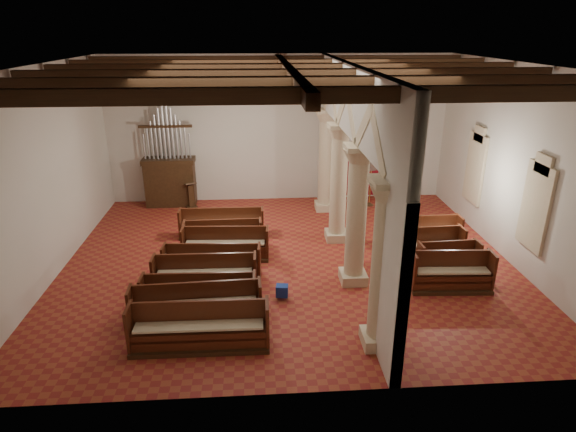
# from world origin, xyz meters

# --- Properties ---
(floor) EXTENTS (14.00, 14.00, 0.00)m
(floor) POSITION_xyz_m (0.00, 0.00, 0.00)
(floor) COLOR maroon
(floor) RESTS_ON ground
(ceiling) EXTENTS (14.00, 14.00, 0.00)m
(ceiling) POSITION_xyz_m (0.00, 0.00, 6.00)
(ceiling) COLOR black
(ceiling) RESTS_ON wall_back
(wall_back) EXTENTS (14.00, 0.02, 6.00)m
(wall_back) POSITION_xyz_m (0.00, 6.00, 3.00)
(wall_back) COLOR silver
(wall_back) RESTS_ON floor
(wall_front) EXTENTS (14.00, 0.02, 6.00)m
(wall_front) POSITION_xyz_m (0.00, -6.00, 3.00)
(wall_front) COLOR silver
(wall_front) RESTS_ON floor
(wall_left) EXTENTS (0.02, 12.00, 6.00)m
(wall_left) POSITION_xyz_m (-7.00, 0.00, 3.00)
(wall_left) COLOR silver
(wall_left) RESTS_ON floor
(wall_right) EXTENTS (0.02, 12.00, 6.00)m
(wall_right) POSITION_xyz_m (7.00, 0.00, 3.00)
(wall_right) COLOR silver
(wall_right) RESTS_ON floor
(ceiling_beams) EXTENTS (13.80, 11.80, 0.30)m
(ceiling_beams) POSITION_xyz_m (0.00, 0.00, 5.82)
(ceiling_beams) COLOR #382312
(ceiling_beams) RESTS_ON wall_back
(arcade) EXTENTS (0.90, 11.90, 6.00)m
(arcade) POSITION_xyz_m (1.80, 0.00, 3.56)
(arcade) COLOR beige
(arcade) RESTS_ON floor
(window_right_a) EXTENTS (0.03, 1.00, 2.20)m
(window_right_a) POSITION_xyz_m (6.98, -1.50, 2.20)
(window_right_a) COLOR #306E51
(window_right_a) RESTS_ON wall_right
(window_right_b) EXTENTS (0.03, 1.00, 2.20)m
(window_right_b) POSITION_xyz_m (6.98, 2.50, 2.20)
(window_right_b) COLOR #306E51
(window_right_b) RESTS_ON wall_right
(window_back) EXTENTS (1.00, 0.03, 2.20)m
(window_back) POSITION_xyz_m (5.00, 5.98, 2.20)
(window_back) COLOR #306E51
(window_back) RESTS_ON wall_back
(pipe_organ) EXTENTS (2.10, 0.85, 4.40)m
(pipe_organ) POSITION_xyz_m (-4.50, 5.50, 1.37)
(pipe_organ) COLOR #382312
(pipe_organ) RESTS_ON floor
(lectern) EXTENTS (0.57, 0.61, 1.15)m
(lectern) POSITION_xyz_m (-3.65, 5.03, 0.47)
(lectern) COLOR #361A11
(lectern) RESTS_ON floor
(dossal_curtain) EXTENTS (1.80, 0.07, 2.17)m
(dossal_curtain) POSITION_xyz_m (3.50, 5.92, 1.17)
(dossal_curtain) COLOR maroon
(dossal_curtain) RESTS_ON floor
(processional_banner) EXTENTS (0.56, 0.72, 2.60)m
(processional_banner) POSITION_xyz_m (3.74, 4.88, 0.83)
(processional_banner) COLOR #382312
(processional_banner) RESTS_ON floor
(hymnal_box_a) EXTENTS (0.37, 0.32, 0.33)m
(hymnal_box_a) POSITION_xyz_m (-1.78, -3.66, 0.27)
(hymnal_box_a) COLOR navy
(hymnal_box_a) RESTS_ON floor
(hymnal_box_b) EXTENTS (0.36, 0.31, 0.32)m
(hymnal_box_b) POSITION_xyz_m (-0.33, -2.34, 0.26)
(hymnal_box_b) COLOR #141790
(hymnal_box_b) RESTS_ON floor
(hymnal_box_c) EXTENTS (0.39, 0.36, 0.32)m
(hymnal_box_c) POSITION_xyz_m (-1.49, -1.44, 0.26)
(hymnal_box_c) COLOR navy
(hymnal_box_c) RESTS_ON floor
(tube_heater_a) EXTENTS (0.96, 0.30, 0.10)m
(tube_heater_a) POSITION_xyz_m (-1.43, -4.11, 0.16)
(tube_heater_a) COLOR silver
(tube_heater_a) RESTS_ON floor
(tube_heater_b) EXTENTS (0.98, 0.35, 0.10)m
(tube_heater_b) POSITION_xyz_m (-1.97, -3.54, 0.16)
(tube_heater_b) COLOR white
(tube_heater_b) RESTS_ON floor
(nave_pew_0) EXTENTS (3.21, 0.78, 1.13)m
(nave_pew_0) POSITION_xyz_m (-2.34, -4.33, 0.37)
(nave_pew_0) COLOR #382312
(nave_pew_0) RESTS_ON floor
(nave_pew_1) EXTENTS (3.28, 0.85, 1.05)m
(nave_pew_1) POSITION_xyz_m (-2.53, -3.29, 0.35)
(nave_pew_1) COLOR #382312
(nave_pew_1) RESTS_ON floor
(nave_pew_2) EXTENTS (2.96, 0.76, 1.04)m
(nave_pew_2) POSITION_xyz_m (-2.51, -2.79, 0.34)
(nave_pew_2) COLOR #382312
(nave_pew_2) RESTS_ON floor
(nave_pew_3) EXTENTS (2.90, 0.74, 1.05)m
(nave_pew_3) POSITION_xyz_m (-2.46, -1.67, 0.35)
(nave_pew_3) COLOR #382312
(nave_pew_3) RESTS_ON floor
(nave_pew_4) EXTENTS (2.91, 0.86, 1.02)m
(nave_pew_4) POSITION_xyz_m (-2.32, -0.93, 0.34)
(nave_pew_4) COLOR #382312
(nave_pew_4) RESTS_ON floor
(nave_pew_5) EXTENTS (2.79, 0.85, 1.05)m
(nave_pew_5) POSITION_xyz_m (-1.99, 0.28, 0.35)
(nave_pew_5) COLOR #382312
(nave_pew_5) RESTS_ON floor
(nave_pew_6) EXTENTS (2.61, 0.71, 0.98)m
(nave_pew_6) POSITION_xyz_m (-2.12, 1.06, 0.32)
(nave_pew_6) COLOR #382312
(nave_pew_6) RESTS_ON floor
(nave_pew_7) EXTENTS (2.97, 0.72, 1.02)m
(nave_pew_7) POSITION_xyz_m (-2.22, 2.07, 0.34)
(nave_pew_7) COLOR #382312
(nave_pew_7) RESTS_ON floor
(aisle_pew_0) EXTENTS (2.30, 0.88, 1.13)m
(aisle_pew_0) POSITION_xyz_m (4.46, -2.12, 0.38)
(aisle_pew_0) COLOR #382312
(aisle_pew_0) RESTS_ON floor
(aisle_pew_1) EXTENTS (1.88, 0.72, 0.96)m
(aisle_pew_1) POSITION_xyz_m (4.78, -1.10, 0.32)
(aisle_pew_1) COLOR #382312
(aisle_pew_1) RESTS_ON floor
(aisle_pew_2) EXTENTS (2.07, 0.82, 1.10)m
(aisle_pew_2) POSITION_xyz_m (4.50, -0.34, 0.37)
(aisle_pew_2) COLOR #382312
(aisle_pew_2) RESTS_ON floor
(aisle_pew_3) EXTENTS (1.98, 0.75, 1.06)m
(aisle_pew_3) POSITION_xyz_m (4.88, 0.73, 0.36)
(aisle_pew_3) COLOR #382312
(aisle_pew_3) RESTS_ON floor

